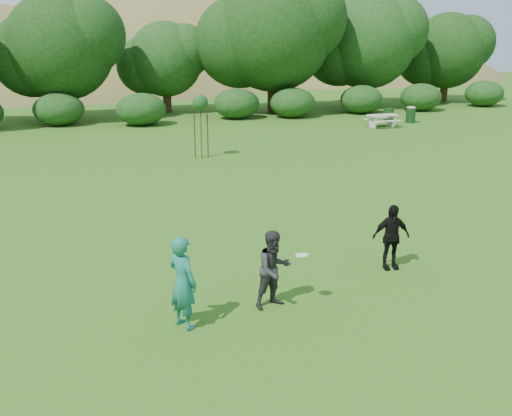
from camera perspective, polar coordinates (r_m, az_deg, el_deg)
The scene contains 11 objects.
ground at distance 12.54m, azimuth 4.58°, elevation -8.62°, with size 120.00×120.00×0.00m, color #19470C.
player_teal at distance 10.94m, azimuth -7.33°, elevation -7.39°, with size 0.67×0.44×1.84m, color #176A5C.
player_grey at distance 11.68m, azimuth 1.82°, elevation -6.15°, with size 0.80×0.62×1.64m, color #28272A.
player_black at distance 13.93m, azimuth 13.35°, elevation -2.83°, with size 0.93×0.39×1.59m, color black.
trash_can_near at distance 37.74m, azimuth 13.12°, elevation 9.01°, with size 0.60×0.60×0.90m, color #183C16.
frisbee at distance 11.60m, azimuth 4.62°, elevation -4.72°, with size 0.27×0.27×0.06m.
sapling at distance 25.81m, azimuth -5.59°, elevation 10.26°, with size 0.70×0.70×2.85m.
picnic_table at distance 35.69m, azimuth 12.53°, elevation 8.72°, with size 1.80×1.48×0.76m.
trash_can_lidded at distance 37.99m, azimuth 15.21°, elevation 9.05°, with size 0.60×0.60×1.05m.
hillside at distance 80.76m, azimuth -15.93°, elevation 3.91°, with size 150.00×72.00×52.00m.
tree_row at distance 39.79m, azimuth -8.16°, elevation 16.06°, with size 53.92×10.38×9.62m.
Camera 1 is at (-4.65, -10.31, 5.41)m, focal length 40.00 mm.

